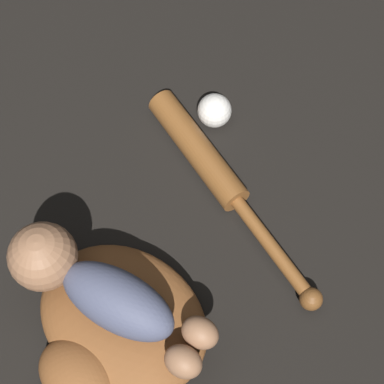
{
  "coord_description": "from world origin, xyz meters",
  "views": [
    {
      "loc": [
        -0.25,
        0.14,
        1.14
      ],
      "look_at": [
        0.11,
        -0.32,
        0.07
      ],
      "focal_mm": 60.0,
      "sensor_mm": 36.0,
      "label": 1
    }
  ],
  "objects": [
    {
      "name": "baseball_glove",
      "position": [
        0.06,
        -0.04,
        0.04
      ],
      "size": [
        0.32,
        0.31,
        0.09
      ],
      "color": "brown",
      "rests_on": "ground"
    },
    {
      "name": "ground_plane",
      "position": [
        0.0,
        0.0,
        0.0
      ],
      "size": [
        6.0,
        6.0,
        0.0
      ],
      "primitive_type": "plane",
      "color": "black"
    },
    {
      "name": "baseball_bat",
      "position": [
        0.12,
        -0.4,
        0.03
      ],
      "size": [
        0.52,
        0.23,
        0.06
      ],
      "color": "brown",
      "rests_on": "ground"
    },
    {
      "name": "baseball",
      "position": [
        0.2,
        -0.52,
        0.04
      ],
      "size": [
        0.07,
        0.07,
        0.07
      ],
      "color": "white",
      "rests_on": "ground"
    },
    {
      "name": "baby_figure",
      "position": [
        0.11,
        -0.05,
        0.14
      ],
      "size": [
        0.38,
        0.15,
        0.12
      ],
      "color": "#4C516B",
      "rests_on": "baseball_glove"
    }
  ]
}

